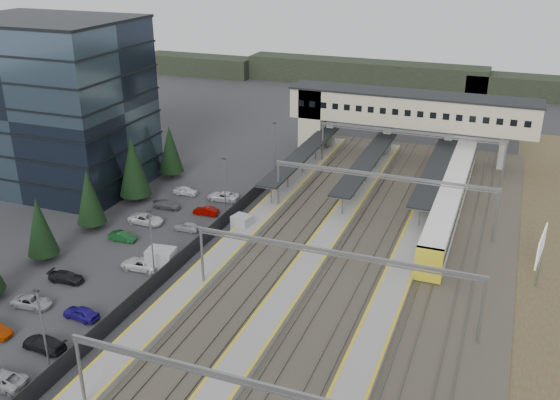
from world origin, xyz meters
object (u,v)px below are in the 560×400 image
at_px(relay_cabin_near, 161,259).
at_px(train, 451,197).
at_px(footbridge, 394,111).
at_px(office_building, 54,104).
at_px(relay_cabin_far, 242,223).
at_px(billboard, 541,247).

distance_m(relay_cabin_near, train, 39.71).
bearing_deg(footbridge, train, -58.59).
xyz_separation_m(office_building, train, (56.00, 9.86, -10.05)).
height_order(office_building, relay_cabin_far, office_building).
distance_m(office_building, billboard, 67.72).
bearing_deg(train, footbridge, 121.41).
relative_size(train, billboard, 6.84).
bearing_deg(train, billboard, -52.70).
height_order(office_building, footbridge, office_building).
distance_m(relay_cabin_far, footbridge, 38.19).
xyz_separation_m(footbridge, train, (12.30, -20.13, -5.79)).
height_order(office_building, train, office_building).
bearing_deg(train, relay_cabin_near, -135.38).
distance_m(train, billboard, 18.22).
relative_size(footbridge, train, 0.97).
xyz_separation_m(train, billboard, (11.01, -14.45, 1.38)).
distance_m(relay_cabin_far, billboard, 35.03).
distance_m(relay_cabin_near, relay_cabin_far, 13.04).
distance_m(footbridge, train, 24.29).
bearing_deg(billboard, footbridge, 123.98).
bearing_deg(train, relay_cabin_far, -146.90).
bearing_deg(office_building, relay_cabin_far, -10.12).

